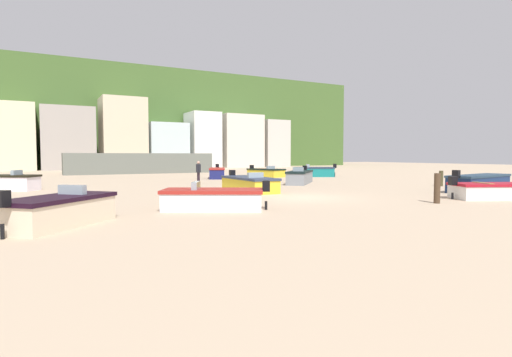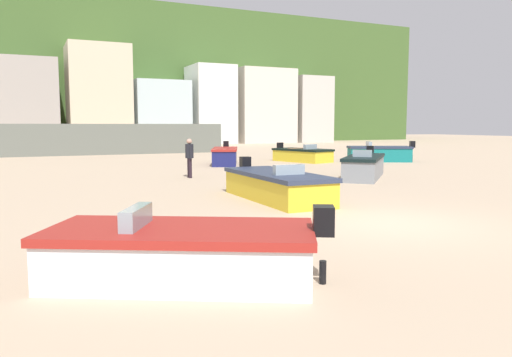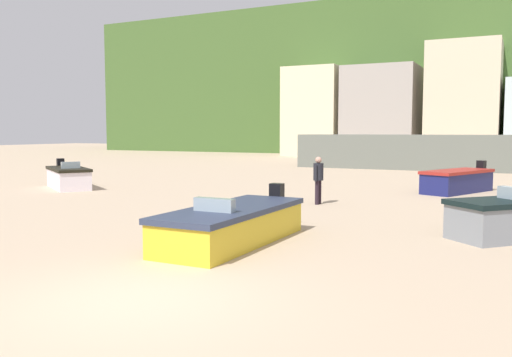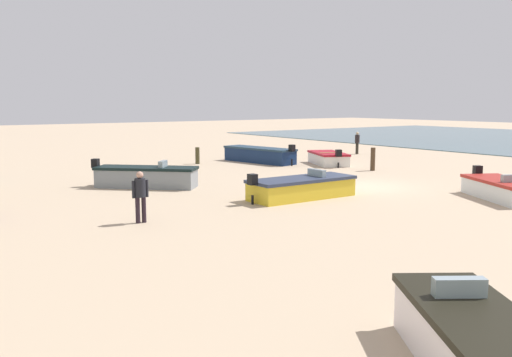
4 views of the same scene
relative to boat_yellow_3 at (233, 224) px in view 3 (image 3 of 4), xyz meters
name	(u,v)px [view 3 (image 3 of 4)]	position (x,y,z in m)	size (l,w,h in m)	color
ground_plane	(136,300)	(0.66, -4.18, -0.42)	(160.00, 160.00, 0.00)	tan
headland_hill	(479,84)	(0.66, 61.82, 7.84)	(90.00, 32.00, 16.52)	#3F5D2A
harbor_pier	(419,152)	(-0.31, 25.82, 0.71)	(16.03, 2.40, 2.26)	#61665D
townhouse_far_left	(318,112)	(-13.52, 43.24, 4.06)	(5.64, 6.83, 8.95)	beige
townhouse_left	(382,112)	(-6.78, 43.19, 3.96)	(6.90, 6.74, 8.76)	#9D958D
townhouse_centre_left	(464,101)	(0.73, 43.26, 4.84)	(6.25, 6.87, 10.52)	beige
boat_yellow_3	(233,224)	(0.00, 0.00, 0.00)	(1.65, 4.71, 1.13)	gold
boat_navy_8	(457,181)	(3.40, 12.79, 0.05)	(2.66, 3.92, 1.24)	navy
boat_white_9	(68,178)	(-12.02, 7.04, 0.05)	(3.53, 3.00, 1.23)	white
beach_walker_distant	(318,176)	(-0.47, 6.93, 0.54)	(0.36, 0.53, 1.62)	black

